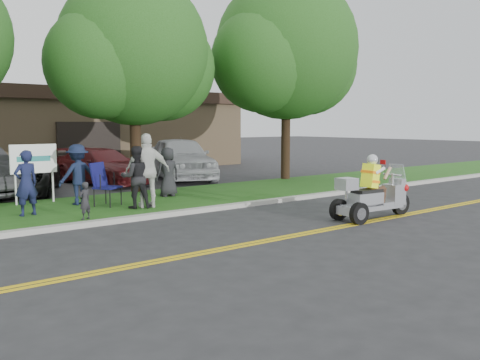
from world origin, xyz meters
TOP-DOWN VIEW (x-y plane):
  - ground at (0.00, 0.00)m, footprint 120.00×120.00m
  - centerline_near at (0.00, -0.58)m, footprint 60.00×0.10m
  - centerline_far at (0.00, -0.42)m, footprint 60.00×0.10m
  - curb at (0.00, 3.05)m, footprint 60.00×0.25m
  - grass_verge at (0.00, 5.20)m, footprint 60.00×4.00m
  - commercial_building at (2.00, 18.98)m, footprint 18.00×8.20m
  - tree_mid at (0.55, 7.23)m, footprint 5.88×4.80m
  - tree_right at (7.06, 7.03)m, footprint 6.86×5.60m
  - business_sign at (-2.90, 6.60)m, footprint 1.25×0.06m
  - trike_scooter at (3.03, -0.31)m, footprint 2.42×0.84m
  - lawn_chair_b at (-1.56, 5.04)m, footprint 0.86×0.87m
  - spectator_adult_left at (-3.62, 4.76)m, footprint 0.64×0.48m
  - spectator_adult_mid at (-1.03, 4.13)m, footprint 0.96×0.86m
  - spectator_adult_right at (-0.74, 4.04)m, footprint 1.24×0.82m
  - spectator_chair_a at (-2.03, 5.64)m, footprint 1.14×0.74m
  - spectator_chair_b at (0.72, 5.53)m, footprint 0.75×0.50m
  - child_left at (-2.71, 3.40)m, footprint 0.38×0.32m
  - parked_car_mid at (-2.50, 9.46)m, footprint 3.73×4.98m
  - parked_car_right at (0.80, 10.72)m, footprint 2.74×4.96m
  - parked_car_far_right at (4.00, 10.17)m, footprint 3.59×5.64m

SIDE VIEW (x-z plane):
  - ground at x=0.00m, z-range 0.00..0.00m
  - centerline_near at x=0.00m, z-range 0.00..0.01m
  - centerline_far at x=0.00m, z-range 0.00..0.01m
  - grass_verge at x=0.00m, z-range 0.01..0.11m
  - curb at x=0.00m, z-range 0.00..0.12m
  - child_left at x=-2.71m, z-range 0.10..0.98m
  - trike_scooter at x=3.03m, z-range -0.24..1.34m
  - parked_car_mid at x=-2.50m, z-range 0.00..1.26m
  - parked_car_right at x=0.80m, z-range 0.00..1.36m
  - lawn_chair_b at x=-1.56m, z-range 0.18..1.35m
  - spectator_chair_b at x=0.72m, z-range 0.10..1.60m
  - parked_car_far_right at x=4.00m, z-range 0.00..1.79m
  - spectator_adult_left at x=-3.62m, z-range 0.10..1.69m
  - spectator_adult_mid at x=-1.03m, z-range 0.10..1.73m
  - spectator_chair_a at x=-2.03m, z-range 0.10..1.76m
  - spectator_adult_right at x=-0.74m, z-range 0.10..2.07m
  - business_sign at x=-2.90m, z-range 0.38..2.13m
  - commercial_building at x=2.00m, z-range 0.01..4.01m
  - tree_mid at x=0.55m, z-range 0.91..7.96m
  - tree_right at x=7.06m, z-range 0.99..9.06m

